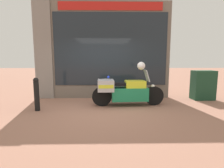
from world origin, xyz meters
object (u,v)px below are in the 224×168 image
street_bollard (37,94)px  paramedic_motorcycle (124,91)px  white_helmet (141,66)px  utility_cabinet (203,85)px

street_bollard → paramedic_motorcycle: bearing=11.4°
white_helmet → street_bollard: (-3.34, -0.59, -0.84)m
white_helmet → street_bollard: bearing=-170.0°
utility_cabinet → white_helmet: 2.91m
utility_cabinet → street_bollard: (-6.00, -1.47, -0.04)m
paramedic_motorcycle → white_helmet: bearing=-0.0°
paramedic_motorcycle → utility_cabinet: bearing=12.7°
utility_cabinet → street_bollard: 6.18m
white_helmet → street_bollard: 3.50m
paramedic_motorcycle → utility_cabinet: (3.24, 0.91, 0.05)m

